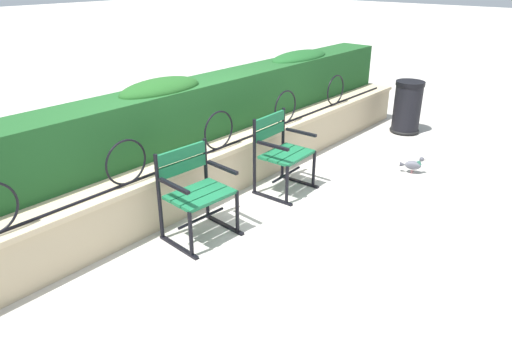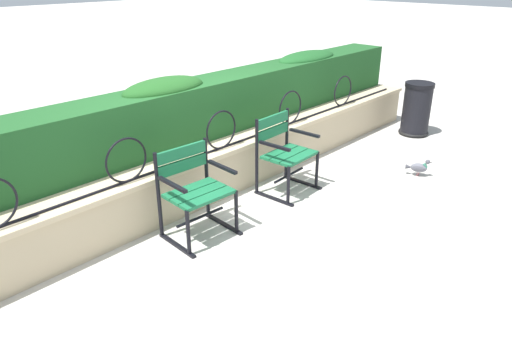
# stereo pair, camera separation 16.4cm
# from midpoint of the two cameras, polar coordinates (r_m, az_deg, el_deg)

# --- Properties ---
(ground_plane) EXTENTS (60.00, 60.00, 0.00)m
(ground_plane) POSITION_cam_midpoint_polar(r_m,az_deg,el_deg) (4.60, 2.04, -6.67)
(ground_plane) COLOR #BCB7AD
(stone_wall) EXTENTS (8.05, 0.41, 0.54)m
(stone_wall) POSITION_cam_midpoint_polar(r_m,az_deg,el_deg) (5.02, -5.41, -0.54)
(stone_wall) COLOR tan
(stone_wall) RESTS_ON ground
(iron_arch_fence) EXTENTS (7.50, 0.02, 0.42)m
(iron_arch_fence) POSITION_cam_midpoint_polar(r_m,az_deg,el_deg) (4.62, -7.86, 3.05)
(iron_arch_fence) COLOR black
(iron_arch_fence) RESTS_ON stone_wall
(hedge_row) EXTENTS (7.89, 0.52, 0.76)m
(hedge_row) POSITION_cam_midpoint_polar(r_m,az_deg,el_deg) (5.09, -9.48, 6.92)
(hedge_row) COLOR #1E5123
(hedge_row) RESTS_ON stone_wall
(park_chair_left) EXTENTS (0.62, 0.55, 0.84)m
(park_chair_left) POSITION_cam_midpoint_polar(r_m,az_deg,el_deg) (4.29, -6.49, -2.26)
(park_chair_left) COLOR #19663D
(park_chair_left) RESTS_ON ground
(park_chair_right) EXTENTS (0.61, 0.55, 0.86)m
(park_chair_right) POSITION_cam_midpoint_polar(r_m,az_deg,el_deg) (5.14, 4.34, 2.35)
(park_chair_right) COLOR #19663D
(park_chair_right) RESTS_ON ground
(pigeon_near_chairs) EXTENTS (0.17, 0.28, 0.22)m
(pigeon_near_chairs) POSITION_cam_midpoint_polar(r_m,az_deg,el_deg) (5.96, 19.96, 0.37)
(pigeon_near_chairs) COLOR #5B5B66
(pigeon_near_chairs) RESTS_ON ground
(trash_bin) EXTENTS (0.44, 0.44, 0.78)m
(trash_bin) POSITION_cam_midpoint_polar(r_m,az_deg,el_deg) (7.39, 19.58, 6.96)
(trash_bin) COLOR black
(trash_bin) RESTS_ON ground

